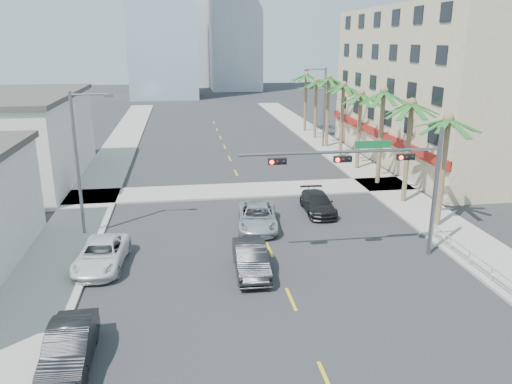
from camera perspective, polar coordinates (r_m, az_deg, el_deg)
The scene contains 24 objects.
ground at distance 21.08m, azimuth 6.46°, elevation -17.30°, with size 260.00×260.00×0.00m, color #262628.
sidewalk_right at distance 42.11m, azimuth 15.39°, elevation 0.10°, with size 4.00×120.00×0.15m, color gray.
sidewalk_left at distance 39.28m, azimuth -18.66°, elevation -1.40°, with size 4.00×120.00×0.15m, color gray.
sidewalk_cross at distance 40.80m, azimuth -1.39°, elevation 0.19°, with size 80.00×4.00×0.15m, color gray.
building_right at distance 54.08m, azimuth 21.65°, elevation 11.17°, with size 15.25×28.00×15.00m.
building_left_far at distance 47.84m, azimuth -26.37°, elevation 5.27°, with size 11.00×18.00×7.20m, color beige.
tower_far_center at distance 142.09m, azimuth -8.29°, elevation 20.45°, with size 16.00×16.00×42.00m, color #ADADB2.
traffic_signal_mast at distance 27.74m, azimuth 14.22°, elevation 2.30°, with size 11.12×0.54×7.20m.
palm_tree_0 at distance 33.46m, azimuth 21.14°, elevation 7.66°, with size 4.80×4.80×7.80m.
palm_tree_1 at distance 37.99m, azimuth 17.39°, elevation 9.53°, with size 4.80×4.80×8.16m.
palm_tree_2 at distance 42.67m, azimuth 14.41°, elevation 10.97°, with size 4.80×4.80×8.52m.
palm_tree_3 at distance 47.55m, azimuth 11.93°, elevation 10.84°, with size 4.80×4.80×7.80m.
palm_tree_4 at distance 52.41m, azimuth 9.98°, elevation 11.87°, with size 4.80×4.80×8.16m.
palm_tree_5 at distance 57.33m, azimuth 8.35°, elevation 12.70°, with size 4.80×4.80×8.52m.
palm_tree_6 at distance 62.36m, azimuth 6.93°, elevation 12.44°, with size 4.80×4.80×7.80m.
palm_tree_7 at distance 67.36m, azimuth 5.76°, elevation 13.10°, with size 4.80×4.80×8.16m.
streetlight_left at distance 32.12m, azimuth -19.47°, elevation 3.79°, with size 2.55×0.25×9.00m.
streetlight_right at distance 57.41m, azimuth 7.64°, elevation 10.00°, with size 2.55×0.25×9.00m.
guardrail at distance 29.52m, azimuth 23.24°, elevation -6.73°, with size 0.08×8.08×1.00m.
car_parked_mid at distance 20.87m, azimuth -20.56°, elevation -16.28°, with size 1.61×4.62×1.52m, color black.
car_parked_far at distance 28.43m, azimuth -17.23°, elevation -6.86°, with size 2.40×5.20×1.44m, color silver.
car_lane_left at distance 26.52m, azimuth -0.59°, elevation -7.68°, with size 1.65×4.74×1.56m, color black.
car_lane_center at distance 32.71m, azimuth 0.17°, elevation -2.85°, with size 2.50×5.42×1.51m, color silver.
car_lane_right at distance 35.87m, azimuth 7.08°, elevation -1.27°, with size 1.96×4.83×1.40m, color black.
Camera 1 is at (-4.80, -16.78, 11.81)m, focal length 35.00 mm.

